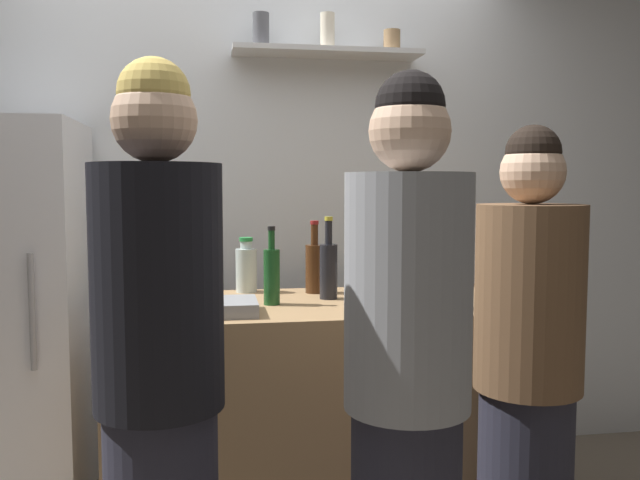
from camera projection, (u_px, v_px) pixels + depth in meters
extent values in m
cube|color=white|center=(252.00, 204.00, 3.34)|extent=(4.80, 0.10, 2.60)
cube|color=silver|center=(327.00, 52.00, 3.18)|extent=(0.91, 0.22, 0.02)
cylinder|color=#4C4C51|center=(261.00, 30.00, 3.12)|extent=(0.08, 0.08, 0.16)
cylinder|color=beige|center=(327.00, 32.00, 3.17)|extent=(0.07, 0.07, 0.17)
cylinder|color=olive|center=(392.00, 41.00, 3.23)|extent=(0.08, 0.08, 0.11)
cube|color=white|center=(16.00, 317.00, 2.82)|extent=(0.56, 0.63, 1.66)
cylinder|color=#99999E|center=(32.00, 312.00, 2.51)|extent=(0.02, 0.02, 0.45)
cube|color=#9E7A51|center=(320.00, 414.00, 2.69)|extent=(1.62, 0.74, 0.93)
cube|color=gray|center=(210.00, 307.00, 2.40)|extent=(0.34, 0.24, 0.05)
cylinder|color=#B2B2B7|center=(372.00, 282.00, 2.76)|extent=(0.09, 0.09, 0.13)
cylinder|color=silver|center=(373.00, 269.00, 2.75)|extent=(0.04, 0.02, 0.16)
cylinder|color=silver|center=(379.00, 269.00, 2.75)|extent=(0.01, 0.03, 0.17)
cylinder|color=silver|center=(370.00, 267.00, 2.75)|extent=(0.01, 0.02, 0.18)
cylinder|color=silver|center=(374.00, 269.00, 2.75)|extent=(0.01, 0.01, 0.17)
cylinder|color=silver|center=(374.00, 270.00, 2.75)|extent=(0.01, 0.01, 0.16)
cylinder|color=silver|center=(371.00, 266.00, 2.76)|extent=(0.03, 0.01, 0.18)
cylinder|color=#19471E|center=(272.00, 277.00, 2.59)|extent=(0.06, 0.06, 0.22)
cylinder|color=#19471E|center=(272.00, 240.00, 2.58)|extent=(0.03, 0.03, 0.08)
cylinder|color=black|center=(271.00, 228.00, 2.57)|extent=(0.03, 0.03, 0.02)
cylinder|color=black|center=(329.00, 272.00, 2.72)|extent=(0.07, 0.07, 0.23)
cylinder|color=black|center=(329.00, 233.00, 2.71)|extent=(0.03, 0.03, 0.10)
cylinder|color=gold|center=(329.00, 219.00, 2.70)|extent=(0.03, 0.03, 0.02)
cylinder|color=#B2BFB2|center=(454.00, 282.00, 2.50)|extent=(0.08, 0.08, 0.20)
cylinder|color=#B2BFB2|center=(455.00, 243.00, 2.49)|extent=(0.03, 0.03, 0.09)
cylinder|color=#333333|center=(455.00, 229.00, 2.48)|extent=(0.04, 0.04, 0.02)
cylinder|color=#472814|center=(314.00, 269.00, 2.87)|extent=(0.08, 0.08, 0.21)
cylinder|color=#472814|center=(314.00, 235.00, 2.86)|extent=(0.03, 0.03, 0.09)
cylinder|color=maroon|center=(314.00, 223.00, 2.86)|extent=(0.04, 0.04, 0.02)
cylinder|color=silver|center=(246.00, 270.00, 2.90)|extent=(0.09, 0.09, 0.19)
cylinder|color=silver|center=(246.00, 245.00, 2.89)|extent=(0.05, 0.05, 0.03)
cylinder|color=#268C3F|center=(246.00, 239.00, 2.88)|extent=(0.06, 0.06, 0.02)
cylinder|color=brown|center=(529.00, 298.00, 2.09)|extent=(0.34, 0.34, 0.59)
sphere|color=#D8AD8C|center=(533.00, 172.00, 2.06)|extent=(0.20, 0.20, 0.20)
sphere|color=black|center=(533.00, 152.00, 2.05)|extent=(0.17, 0.17, 0.17)
cylinder|color=gray|center=(408.00, 292.00, 1.75)|extent=(0.34, 0.34, 0.63)
sphere|color=#D8AD8C|center=(410.00, 131.00, 1.72)|extent=(0.22, 0.22, 0.22)
sphere|color=black|center=(410.00, 106.00, 1.71)|extent=(0.18, 0.18, 0.18)
cylinder|color=black|center=(158.00, 287.00, 1.72)|extent=(0.34, 0.34, 0.64)
sphere|color=#D8AD8C|center=(154.00, 120.00, 1.68)|extent=(0.22, 0.22, 0.22)
sphere|color=#D8B759|center=(154.00, 94.00, 1.68)|extent=(0.19, 0.19, 0.19)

